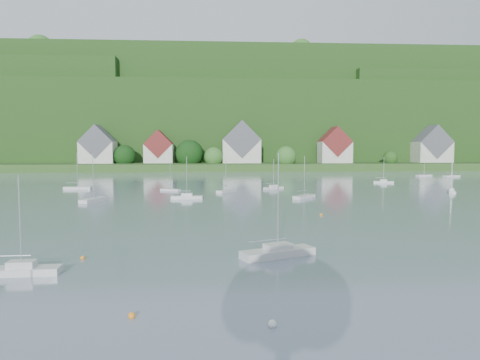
% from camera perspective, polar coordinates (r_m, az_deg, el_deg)
% --- Properties ---
extents(far_shore_strip, '(600.00, 60.00, 3.00)m').
position_cam_1_polar(far_shore_strip, '(200.91, -1.48, 1.93)').
color(far_shore_strip, '#264D1D').
rests_on(far_shore_strip, ground).
extents(forested_ridge, '(620.00, 181.22, 69.89)m').
position_cam_1_polar(forested_ridge, '(269.62, -1.93, 7.06)').
color(forested_ridge, '#173D13').
rests_on(forested_ridge, ground).
extents(village_building_0, '(14.00, 10.40, 16.00)m').
position_cam_1_polar(village_building_0, '(193.62, -17.88, 4.01)').
color(village_building_0, beige).
rests_on(village_building_0, far_shore_strip).
extents(village_building_1, '(12.00, 9.36, 14.00)m').
position_cam_1_polar(village_building_1, '(190.99, -10.42, 3.91)').
color(village_building_1, beige).
rests_on(village_building_1, far_shore_strip).
extents(village_building_2, '(16.00, 11.44, 18.00)m').
position_cam_1_polar(village_building_2, '(189.01, 0.16, 4.44)').
color(village_building_2, beige).
rests_on(village_building_2, far_shore_strip).
extents(village_building_3, '(13.00, 10.40, 15.50)m').
position_cam_1_polar(village_building_3, '(193.77, 12.12, 4.09)').
color(village_building_3, beige).
rests_on(village_building_3, far_shore_strip).
extents(village_building_4, '(15.00, 10.40, 16.50)m').
position_cam_1_polar(village_building_4, '(213.96, 23.54, 3.88)').
color(village_building_4, beige).
rests_on(village_building_4, far_shore_strip).
extents(near_sailboat_3, '(6.97, 4.36, 9.13)m').
position_cam_1_polar(near_sailboat_3, '(39.46, 4.91, -9.19)').
color(near_sailboat_3, silver).
rests_on(near_sailboat_3, ground).
extents(near_sailboat_6, '(5.68, 1.82, 7.58)m').
position_cam_1_polar(near_sailboat_6, '(37.83, -26.38, -10.28)').
color(near_sailboat_6, silver).
rests_on(near_sailboat_6, ground).
extents(mooring_buoy_0, '(0.41, 0.41, 0.41)m').
position_cam_1_polar(mooring_buoy_0, '(26.84, -13.81, -16.89)').
color(mooring_buoy_0, orange).
rests_on(mooring_buoy_0, ground).
extents(mooring_buoy_1, '(0.48, 0.48, 0.48)m').
position_cam_1_polar(mooring_buoy_1, '(25.05, 4.19, -18.36)').
color(mooring_buoy_1, white).
rests_on(mooring_buoy_1, ground).
extents(mooring_buoy_3, '(0.41, 0.41, 0.41)m').
position_cam_1_polar(mooring_buoy_3, '(63.41, 10.43, -4.55)').
color(mooring_buoy_3, orange).
rests_on(mooring_buoy_3, ground).
extents(mooring_buoy_5, '(0.39, 0.39, 0.39)m').
position_cam_1_polar(mooring_buoy_5, '(40.92, -19.67, -9.61)').
color(mooring_buoy_5, orange).
rests_on(mooring_buoy_5, ground).
extents(far_sailboat_cluster, '(194.89, 67.10, 8.53)m').
position_cam_1_polar(far_sailboat_cluster, '(113.14, 8.36, -0.50)').
color(far_sailboat_cluster, silver).
rests_on(far_sailboat_cluster, ground).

